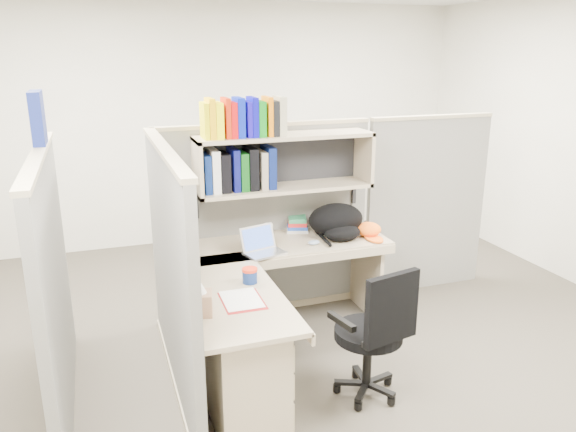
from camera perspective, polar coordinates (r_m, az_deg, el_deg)
name	(u,v)px	position (r m, az deg, el deg)	size (l,w,h in m)	color
ground	(303,361)	(4.23, 1.52, -14.56)	(6.00, 6.00, 0.00)	#3A342C
room_shell	(305,141)	(3.66, 1.72, 7.66)	(6.00, 6.00, 6.00)	beige
cubicle	(236,230)	(4.15, -5.35, -1.46)	(3.79, 1.84, 1.95)	#5B5B57
desk	(259,335)	(3.67, -2.92, -11.95)	(1.74, 1.75, 0.73)	tan
laptop	(265,241)	(4.13, -2.39, -2.57)	(0.28, 0.28, 0.20)	silver
backpack	(339,222)	(4.50, 5.20, -0.58)	(0.46, 0.35, 0.27)	black
orange_cap	(369,229)	(4.59, 8.19, -1.35)	(0.20, 0.23, 0.11)	orange
snack_canister	(250,275)	(3.66, -3.90, -6.03)	(0.10, 0.10, 0.10)	navy
tissue_box	(200,297)	(3.26, -8.92, -8.15)	(0.13, 0.13, 0.21)	tan
mouse	(314,242)	(4.36, 2.64, -2.70)	(0.09, 0.06, 0.03)	#8398BA
paper_cup	(268,230)	(4.52, -2.04, -1.48)	(0.08, 0.08, 0.11)	white
book_stack	(297,223)	(4.70, 0.93, -0.72)	(0.17, 0.24, 0.11)	slate
loose_paper	(241,299)	(3.45, -4.76, -8.42)	(0.22, 0.30, 0.00)	silver
task_chair	(372,353)	(3.73, 8.50, -13.59)	(0.52, 0.48, 0.93)	black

